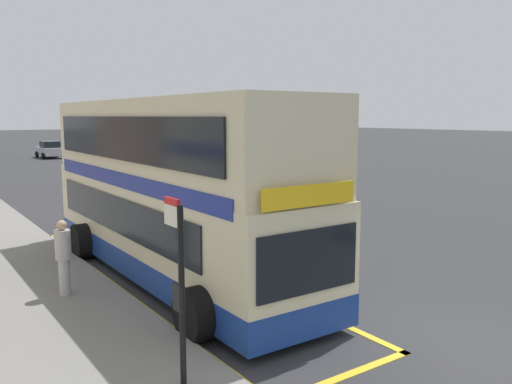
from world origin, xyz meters
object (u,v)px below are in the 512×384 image
pedestrian_waiting_near_sign (63,255)px  parked_car_silver_across (115,169)px  double_decker_bus (170,195)px  parked_car_silver_behind (50,150)px  bus_stop_sign (179,278)px

pedestrian_waiting_near_sign → parked_car_silver_across: bearing=67.2°
parked_car_silver_across → pedestrian_waiting_near_sign: bearing=-111.8°
double_decker_bus → parked_car_silver_behind: size_ratio=2.54×
double_decker_bus → parked_car_silver_across: 20.10m
bus_stop_sign → pedestrian_waiting_near_sign: bearing=93.8°
bus_stop_sign → parked_car_silver_across: size_ratio=0.65×
double_decker_bus → parked_car_silver_behind: 41.95m
double_decker_bus → bus_stop_sign: size_ratio=3.91×
parked_car_silver_across → pedestrian_waiting_near_sign: pedestrian_waiting_near_sign is taller
parked_car_silver_across → parked_car_silver_behind: 22.11m
parked_car_silver_across → parked_car_silver_behind: bearing=87.1°
double_decker_bus → bus_stop_sign: (-2.38, -5.29, -0.32)m
double_decker_bus → parked_car_silver_across: size_ratio=2.54×
double_decker_bus → parked_car_silver_behind: (7.01, 41.34, -1.26)m
parked_car_silver_across → parked_car_silver_behind: same height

